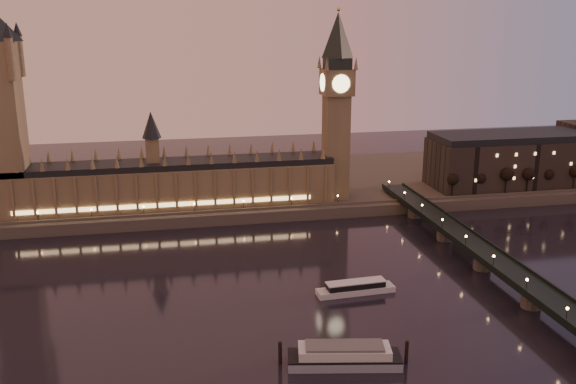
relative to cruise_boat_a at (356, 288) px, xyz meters
name	(u,v)px	position (x,y,z in m)	size (l,w,h in m)	color
ground	(282,307)	(-30.99, -6.33, -2.21)	(700.00, 700.00, 0.00)	black
far_embankment	(279,185)	(-0.99, 158.67, 0.79)	(560.00, 130.00, 6.00)	#423D35
palace_of_westminster	(165,179)	(-71.11, 114.66, 19.49)	(180.00, 26.62, 52.00)	brown
big_ben	(337,95)	(23.00, 114.65, 61.74)	(17.68, 17.68, 104.00)	brown
westminster_bridge	(505,274)	(60.62, -6.33, 3.30)	(13.20, 260.00, 15.30)	black
city_block	(550,155)	(163.95, 124.60, 20.03)	(155.00, 45.00, 34.00)	black
bare_tree_0	(453,180)	(89.34, 102.67, 13.87)	(6.63, 6.63, 13.49)	black
bare_tree_1	(479,178)	(104.84, 102.67, 13.87)	(6.63, 6.63, 13.49)	black
bare_tree_2	(503,177)	(120.33, 102.67, 13.87)	(6.63, 6.63, 13.49)	black
bare_tree_3	(528,176)	(135.83, 102.67, 13.87)	(6.63, 6.63, 13.49)	black
bare_tree_4	(552,174)	(151.32, 102.67, 13.87)	(6.63, 6.63, 13.49)	black
bare_tree_5	(575,173)	(166.82, 102.67, 13.87)	(6.63, 6.63, 13.49)	black
cruise_boat_a	(356,288)	(0.00, 0.00, 0.00)	(31.75, 8.63, 5.03)	silver
moored_barge	(344,356)	(-19.62, -51.15, 0.97)	(40.44, 16.35, 7.54)	#8693AA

